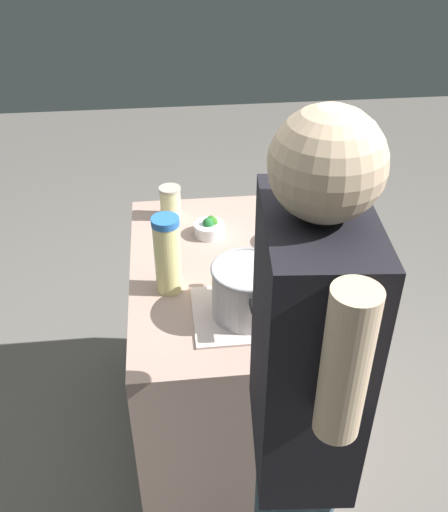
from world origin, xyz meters
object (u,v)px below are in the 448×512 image
cooking_pot (248,289)px  broccoli_bowl_center (279,237)px  person_cook (298,429)px  broccoli_bowl_front (209,227)px  lemonade_pitcher (167,255)px  mason_jar (170,202)px

cooking_pot → broccoli_bowl_center: 0.44m
broccoli_bowl_center → person_cook: (0.91, -0.14, 0.06)m
broccoli_bowl_front → person_cook: 1.00m
cooking_pot → broccoli_bowl_front: size_ratio=2.54×
person_cook → broccoli_bowl_front: bearing=-173.5°
person_cook → broccoli_bowl_center: bearing=171.5°
lemonade_pitcher → mason_jar: size_ratio=2.12×
broccoli_bowl_front → broccoli_bowl_center: bearing=71.4°
mason_jar → lemonade_pitcher: bearing=-2.7°
mason_jar → broccoli_bowl_center: bearing=59.1°
mason_jar → person_cook: (1.14, 0.25, 0.02)m
cooking_pot → mason_jar: bearing=-161.2°
cooking_pot → lemonade_pitcher: size_ratio=1.08×
cooking_pot → person_cook: (0.52, 0.04, -0.01)m
lemonade_pitcher → person_cook: bearing=22.3°
mason_jar → person_cook: 1.17m
lemonade_pitcher → person_cook: size_ratio=0.16×
mason_jar → person_cook: size_ratio=0.07×
cooking_pot → mason_jar: size_ratio=2.29×
cooking_pot → lemonade_pitcher: bearing=-123.3°
broccoli_bowl_front → person_cook: size_ratio=0.07×
broccoli_bowl_front → person_cook: person_cook is taller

